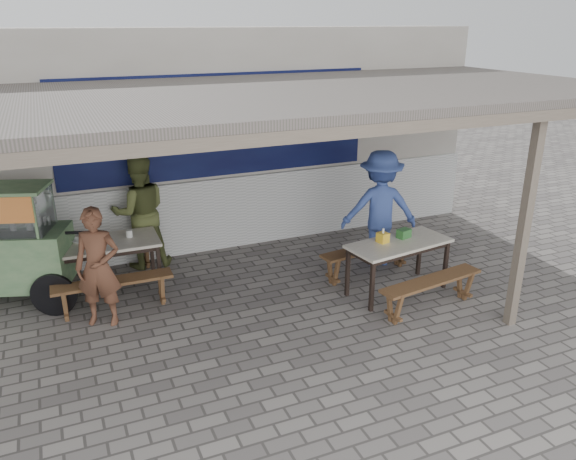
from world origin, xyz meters
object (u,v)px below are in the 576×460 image
at_px(bench_left_wall, 105,252).
at_px(vendor_cart, 9,242).
at_px(patron_right_table, 380,208).
at_px(bench_left_street, 114,288).
at_px(patron_street_side, 98,267).
at_px(patron_wall_side, 140,212).
at_px(donation_box, 404,233).
at_px(bench_right_wall, 368,254).
at_px(condiment_bowl, 78,241).
at_px(tissue_box, 383,238).
at_px(condiment_jar, 129,234).
at_px(table_left, 106,247).
at_px(table_right, 399,247).
at_px(bench_right_street, 431,287).

bearing_deg(bench_left_wall, vendor_cart, -154.33).
bearing_deg(vendor_cart, patron_right_table, 10.24).
distance_m(bench_left_street, patron_street_side, 0.52).
height_order(patron_wall_side, patron_right_table, patron_right_table).
relative_size(patron_wall_side, donation_box, 9.30).
relative_size(bench_right_wall, condiment_bowl, 8.83).
bearing_deg(patron_wall_side, patron_street_side, 66.40).
bearing_deg(tissue_box, bench_left_wall, 148.09).
height_order(vendor_cart, condiment_jar, vendor_cart).
relative_size(table_left, table_right, 0.93).
distance_m(bench_left_street, condiment_jar, 0.90).
height_order(bench_left_wall, bench_right_wall, same).
bearing_deg(patron_street_side, table_right, 12.13).
height_order(table_right, bench_right_street, table_right).
distance_m(bench_left_street, tissue_box, 3.64).
distance_m(patron_street_side, condiment_bowl, 1.02).
bearing_deg(donation_box, bench_left_street, 167.59).
height_order(table_right, donation_box, donation_box).
height_order(patron_street_side, donation_box, patron_street_side).
bearing_deg(condiment_jar, bench_left_street, -116.58).
bearing_deg(donation_box, vendor_cart, 162.45).
distance_m(patron_street_side, tissue_box, 3.73).
distance_m(vendor_cart, condiment_bowl, 0.85).
bearing_deg(patron_street_side, condiment_jar, 83.84).
bearing_deg(patron_wall_side, bench_left_wall, 9.45).
bearing_deg(table_right, condiment_jar, 145.43).
bearing_deg(condiment_bowl, patron_wall_side, 32.20).
bearing_deg(bench_right_wall, patron_street_side, 170.46).
height_order(bench_right_street, patron_wall_side, patron_wall_side).
bearing_deg(donation_box, bench_left_wall, 150.93).
distance_m(table_left, bench_left_street, 0.72).
distance_m(bench_left_street, table_right, 3.86).
xyz_separation_m(table_left, vendor_cart, (-1.18, 0.10, 0.22)).
distance_m(table_left, patron_right_table, 4.05).
bearing_deg(tissue_box, bench_right_street, -67.15).
bearing_deg(table_left, tissue_box, -22.40).
bearing_deg(tissue_box, condiment_bowl, 156.77).
height_order(bench_right_wall, tissue_box, tissue_box).
bearing_deg(condiment_jar, patron_right_table, -10.57).
height_order(vendor_cart, patron_wall_side, patron_wall_side).
xyz_separation_m(patron_right_table, tissue_box, (-0.50, -0.89, -0.08)).
relative_size(tissue_box, condiment_jar, 1.36).
bearing_deg(condiment_bowl, bench_left_wall, 55.73).
distance_m(bench_right_street, bench_right_wall, 1.30).
bearing_deg(patron_right_table, table_left, 11.20).
relative_size(bench_left_wall, donation_box, 8.11).
height_order(bench_right_street, bench_right_wall, same).
bearing_deg(condiment_jar, table_left, -171.29).
distance_m(bench_left_wall, patron_right_table, 4.22).
distance_m(bench_right_street, condiment_bowl, 4.79).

